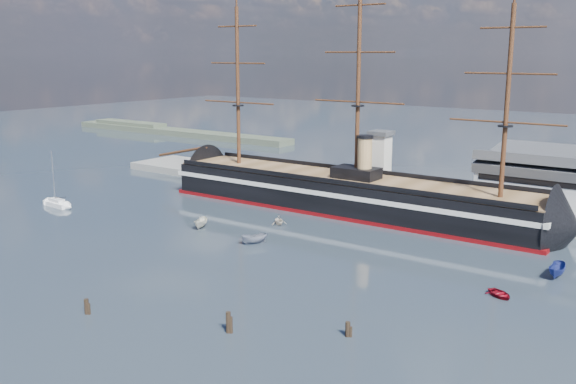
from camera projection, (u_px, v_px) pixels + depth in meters
The scene contains 14 objects.
ground at pixel (288, 229), 130.06m from camera, with size 600.00×600.00×0.00m, color #283443.
quay at pixel (411, 203), 152.68m from camera, with size 180.00×18.00×2.00m, color slate.
quay_tower at pixel (380, 161), 152.29m from camera, with size 5.00×5.00×15.00m.
shoreline at pixel (162, 130), 285.01m from camera, with size 120.00×10.00×4.00m.
warship at pixel (341, 193), 144.80m from camera, with size 112.99×17.45×53.94m.
sailboat at pixel (57, 203), 148.85m from camera, with size 8.26×2.90×13.00m.
motorboat_a at pixel (201, 228), 130.62m from camera, with size 6.13×2.25×2.45m, color silver.
motorboat_c at pixel (254, 244), 119.71m from camera, with size 6.01×2.20×2.40m, color gray.
motorboat_d at pixel (279, 225), 133.17m from camera, with size 5.89×2.55×2.16m, color beige.
motorboat_e at pixel (500, 297), 93.79m from camera, with size 2.75×1.10×1.28m, color maroon.
motorboat_f at pixel (557, 277), 101.93m from camera, with size 6.87×2.52×2.75m, color navy.
piling_near_mid at pixel (87, 314), 87.64m from camera, with size 0.64×0.64×2.87m, color black.
piling_near_right at pixel (229, 333), 81.77m from camera, with size 0.64×0.64×3.51m, color black.
piling_far_right at pixel (348, 336), 80.68m from camera, with size 0.64×0.64×2.65m, color black.
Camera 1 is at (74.06, -61.33, 34.90)m, focal length 40.00 mm.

